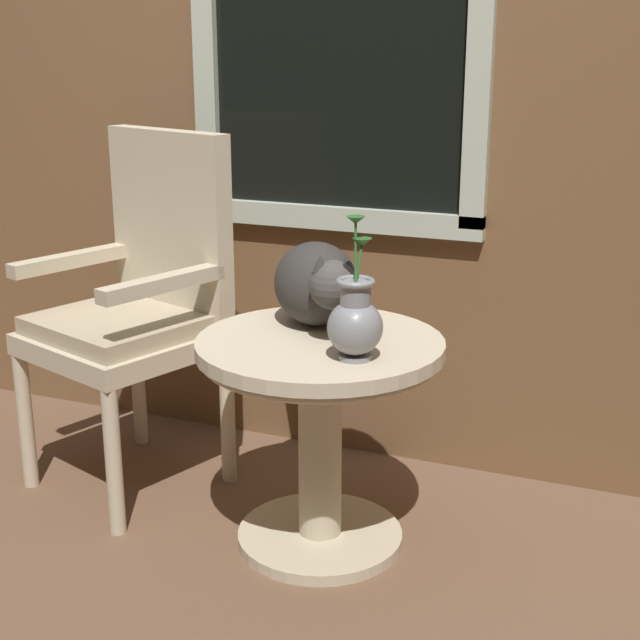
{
  "coord_description": "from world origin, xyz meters",
  "views": [
    {
      "loc": [
        0.9,
        -1.8,
        1.26
      ],
      "look_at": [
        0.09,
        0.18,
        0.61
      ],
      "focal_mm": 51.48,
      "sensor_mm": 36.0,
      "label": 1
    }
  ],
  "objects_px": {
    "wicker_side_table": "(320,400)",
    "cat": "(318,284)",
    "wicker_chair": "(140,298)",
    "pewter_vase_with_ivy": "(355,320)"
  },
  "relations": [
    {
      "from": "wicker_side_table",
      "to": "cat",
      "type": "distance_m",
      "value": 0.3
    },
    {
      "from": "wicker_side_table",
      "to": "cat",
      "type": "height_order",
      "value": "cat"
    },
    {
      "from": "wicker_chair",
      "to": "pewter_vase_with_ivy",
      "type": "relative_size",
      "value": 3.13
    },
    {
      "from": "pewter_vase_with_ivy",
      "to": "wicker_chair",
      "type": "bearing_deg",
      "value": 160.12
    },
    {
      "from": "pewter_vase_with_ivy",
      "to": "wicker_side_table",
      "type": "bearing_deg",
      "value": 141.14
    },
    {
      "from": "wicker_side_table",
      "to": "pewter_vase_with_ivy",
      "type": "distance_m",
      "value": 0.3
    },
    {
      "from": "wicker_chair",
      "to": "wicker_side_table",
      "type": "bearing_deg",
      "value": -15.12
    },
    {
      "from": "wicker_chair",
      "to": "pewter_vase_with_ivy",
      "type": "distance_m",
      "value": 0.81
    },
    {
      "from": "wicker_side_table",
      "to": "pewter_vase_with_ivy",
      "type": "relative_size",
      "value": 1.88
    },
    {
      "from": "wicker_side_table",
      "to": "pewter_vase_with_ivy",
      "type": "height_order",
      "value": "pewter_vase_with_ivy"
    }
  ]
}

